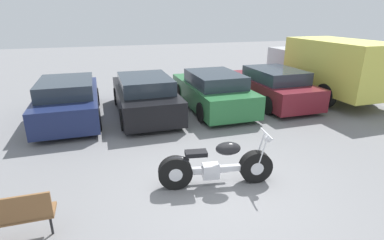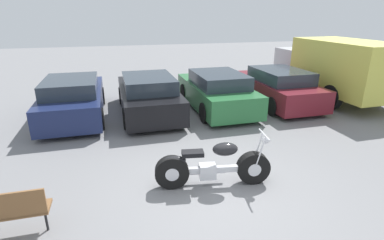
{
  "view_description": "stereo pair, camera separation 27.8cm",
  "coord_description": "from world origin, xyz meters",
  "px_view_note": "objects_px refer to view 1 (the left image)",
  "views": [
    {
      "loc": [
        -2.16,
        -4.89,
        3.4
      ],
      "look_at": [
        -0.01,
        1.91,
        0.85
      ],
      "focal_mm": 28.0,
      "sensor_mm": 36.0,
      "label": 1
    },
    {
      "loc": [
        -1.89,
        -4.97,
        3.4
      ],
      "look_at": [
        -0.01,
        1.91,
        0.85
      ],
      "focal_mm": 28.0,
      "sensor_mm": 36.0,
      "label": 2
    }
  ],
  "objects_px": {
    "motorcycle": "(215,166)",
    "parked_car_navy": "(69,100)",
    "parked_car_black": "(145,96)",
    "parked_car_maroon": "(271,86)",
    "delivery_truck": "(328,65)",
    "parked_car_green": "(212,91)"
  },
  "relations": [
    {
      "from": "parked_car_navy",
      "to": "parked_car_maroon",
      "type": "xyz_separation_m",
      "value": [
        7.54,
        -0.28,
        0.0
      ]
    },
    {
      "from": "parked_car_maroon",
      "to": "delivery_truck",
      "type": "relative_size",
      "value": 0.78
    },
    {
      "from": "motorcycle",
      "to": "delivery_truck",
      "type": "height_order",
      "value": "delivery_truck"
    },
    {
      "from": "delivery_truck",
      "to": "motorcycle",
      "type": "bearing_deg",
      "value": -144.23
    },
    {
      "from": "parked_car_navy",
      "to": "delivery_truck",
      "type": "height_order",
      "value": "delivery_truck"
    },
    {
      "from": "motorcycle",
      "to": "parked_car_black",
      "type": "bearing_deg",
      "value": 97.01
    },
    {
      "from": "parked_car_maroon",
      "to": "delivery_truck",
      "type": "distance_m",
      "value": 2.74
    },
    {
      "from": "parked_car_black",
      "to": "parked_car_green",
      "type": "distance_m",
      "value": 2.51
    },
    {
      "from": "motorcycle",
      "to": "parked_car_navy",
      "type": "bearing_deg",
      "value": 120.47
    },
    {
      "from": "motorcycle",
      "to": "parked_car_maroon",
      "type": "distance_m",
      "value": 6.71
    },
    {
      "from": "motorcycle",
      "to": "delivery_truck",
      "type": "xyz_separation_m",
      "value": [
        7.05,
        5.08,
        0.92
      ]
    },
    {
      "from": "parked_car_maroon",
      "to": "parked_car_navy",
      "type": "bearing_deg",
      "value": 177.9
    },
    {
      "from": "parked_car_black",
      "to": "delivery_truck",
      "type": "xyz_separation_m",
      "value": [
        7.68,
        -0.03,
        0.69
      ]
    },
    {
      "from": "parked_car_navy",
      "to": "parked_car_green",
      "type": "bearing_deg",
      "value": -3.59
    },
    {
      "from": "parked_car_maroon",
      "to": "parked_car_black",
      "type": "bearing_deg",
      "value": 179.48
    },
    {
      "from": "parked_car_navy",
      "to": "parked_car_green",
      "type": "xyz_separation_m",
      "value": [
        5.03,
        -0.32,
        0.0
      ]
    },
    {
      "from": "parked_car_navy",
      "to": "delivery_truck",
      "type": "distance_m",
      "value": 10.22
    },
    {
      "from": "parked_car_green",
      "to": "delivery_truck",
      "type": "relative_size",
      "value": 0.78
    },
    {
      "from": "parked_car_green",
      "to": "motorcycle",
      "type": "bearing_deg",
      "value": -110.57
    },
    {
      "from": "parked_car_green",
      "to": "parked_car_navy",
      "type": "bearing_deg",
      "value": 176.41
    },
    {
      "from": "motorcycle",
      "to": "parked_car_maroon",
      "type": "bearing_deg",
      "value": 49.01
    },
    {
      "from": "parked_car_navy",
      "to": "parked_car_maroon",
      "type": "distance_m",
      "value": 7.55
    }
  ]
}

